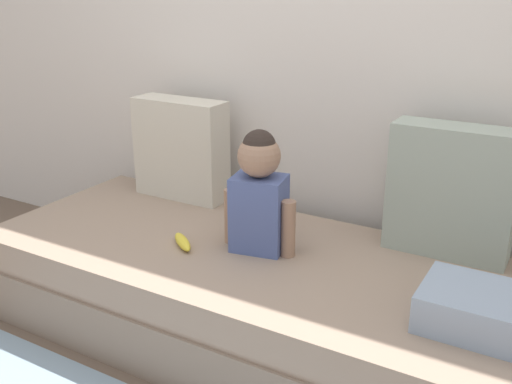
% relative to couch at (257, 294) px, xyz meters
% --- Properties ---
extents(ground_plane, '(12.00, 12.00, 0.00)m').
position_rel_couch_xyz_m(ground_plane, '(0.00, 0.00, -0.18)').
color(ground_plane, brown).
extents(back_wall, '(5.51, 0.10, 2.52)m').
position_rel_couch_xyz_m(back_wall, '(0.00, 0.60, 1.07)').
color(back_wall, silver).
rests_on(back_wall, ground).
extents(couch, '(2.31, 0.94, 0.38)m').
position_rel_couch_xyz_m(couch, '(0.00, 0.00, 0.00)').
color(couch, '#826C5B').
rests_on(couch, ground).
extents(throw_pillow_left, '(0.46, 0.16, 0.48)m').
position_rel_couch_xyz_m(throw_pillow_left, '(-0.64, 0.37, 0.43)').
color(throw_pillow_left, beige).
rests_on(throw_pillow_left, couch).
extents(throw_pillow_right, '(0.46, 0.16, 0.51)m').
position_rel_couch_xyz_m(throw_pillow_right, '(0.64, 0.37, 0.44)').
color(throw_pillow_right, '#99A393').
rests_on(throw_pillow_right, couch).
extents(toddler, '(0.31, 0.19, 0.49)m').
position_rel_couch_xyz_m(toddler, '(-0.01, 0.03, 0.43)').
color(toddler, '#4C5B93').
rests_on(toddler, couch).
extents(banana, '(0.16, 0.14, 0.04)m').
position_rel_couch_xyz_m(banana, '(-0.28, -0.11, 0.21)').
color(banana, yellow).
rests_on(banana, couch).
extents(folded_blanket, '(0.40, 0.28, 0.12)m').
position_rel_couch_xyz_m(folded_blanket, '(0.88, -0.12, 0.25)').
color(folded_blanket, '#8E9EB2').
rests_on(folded_blanket, couch).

